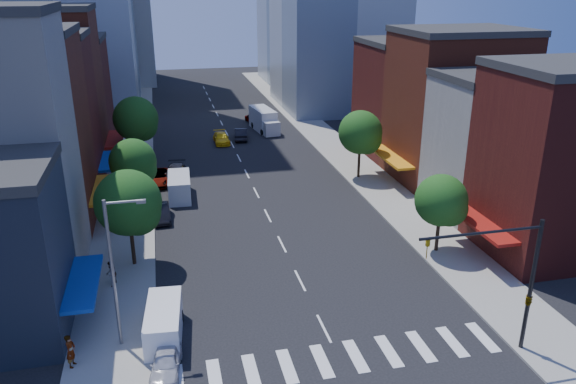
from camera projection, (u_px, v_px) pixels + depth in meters
name	position (u px, v px, depth m)	size (l,w,h in m)	color
ground	(324.00, 328.00, 34.34)	(220.00, 220.00, 0.00)	black
sidewalk_left	(132.00, 155.00, 68.14)	(5.00, 120.00, 0.15)	gray
sidewalk_right	(329.00, 142.00, 73.38)	(5.00, 120.00, 0.15)	gray
crosswalk	(339.00, 359.00, 31.60)	(19.00, 3.00, 0.01)	silver
bldg_left_2	(8.00, 137.00, 45.78)	(12.00, 9.00, 16.00)	maroon
bldg_left_3	(30.00, 119.00, 53.70)	(12.00, 8.00, 15.00)	#521714
bldg_left_4	(43.00, 92.00, 61.09)	(12.00, 9.00, 17.00)	maroon
bldg_left_5	(59.00, 94.00, 70.45)	(12.00, 10.00, 13.00)	#521714
bldg_right_0	(570.00, 164.00, 42.19)	(12.00, 9.00, 14.00)	#521714
bldg_right_1	(503.00, 146.00, 50.29)	(12.00, 8.00, 12.00)	beige
bldg_right_2	(455.00, 109.00, 57.96)	(12.00, 10.00, 15.00)	maroon
bldg_right_3	(413.00, 100.00, 67.42)	(12.00, 10.00, 13.00)	#521714
traffic_signal	(522.00, 287.00, 30.85)	(7.24, 2.24, 8.00)	black
streetlight	(115.00, 265.00, 30.90)	(2.25, 0.25, 9.00)	slate
tree_left_near	(130.00, 205.00, 40.19)	(4.80, 4.80, 7.30)	black
tree_left_mid	(135.00, 164.00, 50.33)	(4.20, 4.20, 6.65)	black
tree_left_far	(137.00, 121.00, 62.85)	(5.00, 5.00, 7.75)	black
tree_right_near	(443.00, 202.00, 42.52)	(4.00, 4.00, 6.20)	black
tree_right_far	(362.00, 134.00, 58.68)	(4.60, 4.60, 7.20)	black
parked_car_front	(166.00, 362.00, 30.29)	(1.54, 3.83, 1.30)	silver
parked_car_second	(161.00, 213.00, 49.70)	(1.43, 4.10, 1.35)	black
parked_car_third	(158.00, 177.00, 58.51)	(2.31, 5.00, 1.39)	#999999
parked_car_rear	(176.00, 174.00, 59.25)	(2.22, 5.46, 1.58)	black
cargo_van_near	(164.00, 324.00, 32.93)	(2.38, 5.08, 2.10)	white
cargo_van_far	(179.00, 187.00, 54.52)	(2.30, 5.28, 2.22)	silver
taxi	(221.00, 138.00, 73.02)	(1.87, 4.61, 1.34)	yellow
traffic_car_oncoming	(241.00, 134.00, 74.80)	(1.62, 4.65, 1.53)	black
traffic_car_far	(252.00, 118.00, 83.86)	(1.53, 3.81, 1.30)	#999999
box_truck	(264.00, 121.00, 78.80)	(3.17, 7.83, 3.06)	silver
pedestrian_near	(71.00, 351.00, 30.45)	(0.71, 0.47, 1.96)	#999999
pedestrian_far	(111.00, 274.00, 38.59)	(0.89, 0.69, 1.82)	#999999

